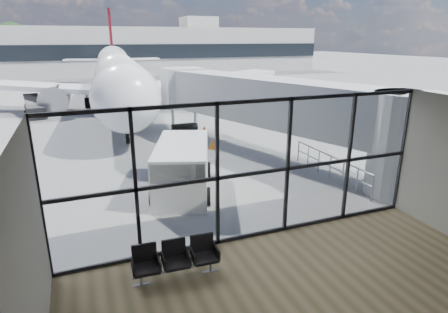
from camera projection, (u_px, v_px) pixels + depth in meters
ground at (118, 89)px, 47.76m from camera, size 220.00×220.00×0.00m
lounge_shell at (362, 232)px, 7.17m from camera, size 12.02×8.01×4.51m
glass_curtain_wall at (254, 172)px, 11.55m from camera, size 12.10×0.12×4.50m
jet_bridge at (280, 107)px, 19.38m from camera, size 8.00×16.50×4.33m
apron_railing at (330, 164)px, 17.06m from camera, size 0.06×5.46×1.11m
far_terminal at (98, 50)px, 65.79m from camera, size 80.00×12.20×11.00m
tree_5 at (12, 40)px, 69.20m from camera, size 6.27×6.27×9.03m
seating_row at (175, 257)px, 10.06m from camera, size 2.32×0.74×1.03m
airliner at (117, 73)px, 35.48m from camera, size 32.96×38.24×9.85m
service_van at (182, 168)px, 15.53m from camera, size 3.51×5.15×2.06m
belt_loader at (35, 110)px, 30.43m from camera, size 1.92×3.86×1.70m
traffic_cone_a at (212, 144)px, 21.85m from camera, size 0.39×0.39×0.56m
traffic_cone_b at (204, 130)px, 24.99m from camera, size 0.45×0.45×0.64m
traffic_cone_c at (164, 142)px, 22.24m from camera, size 0.45×0.45×0.64m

